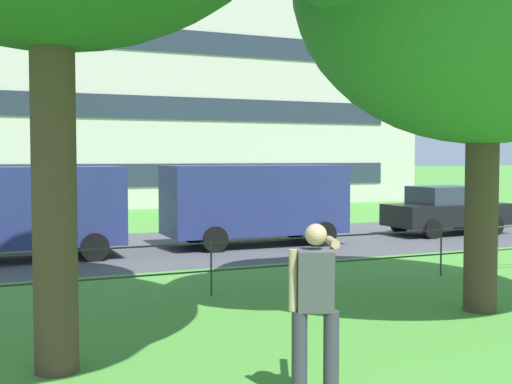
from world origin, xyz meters
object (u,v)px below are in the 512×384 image
Objects in this scene: person_thrower at (315,305)px; panel_van_right at (255,200)px; panel_van_far_left at (16,207)px; car_black_center at (446,210)px; apartment_building_background at (136,24)px.

panel_van_right is (4.25, 11.23, 0.29)m from person_thrower.
car_black_center is at bearing 0.85° from panel_van_far_left.
person_thrower is 12.02m from panel_van_right.
apartment_building_background is at bearing 68.67° from panel_van_far_left.
person_thrower is 11.22m from panel_van_far_left.
car_black_center is (6.66, -0.02, -0.49)m from panel_van_right.
apartment_building_background reaches higher than panel_van_right.
panel_van_right is 21.62m from apartment_building_background.
panel_van_far_left is at bearing -178.04° from panel_van_right.
person_thrower is 15.65m from car_black_center.
apartment_building_background is at bearing 79.55° from person_thrower.
panel_van_right is at bearing -94.25° from apartment_building_background.
panel_van_far_left and panel_van_right have the same top height.
panel_van_far_left is (-2.09, 11.02, 0.29)m from person_thrower.
apartment_building_background is at bearing 85.75° from panel_van_right.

